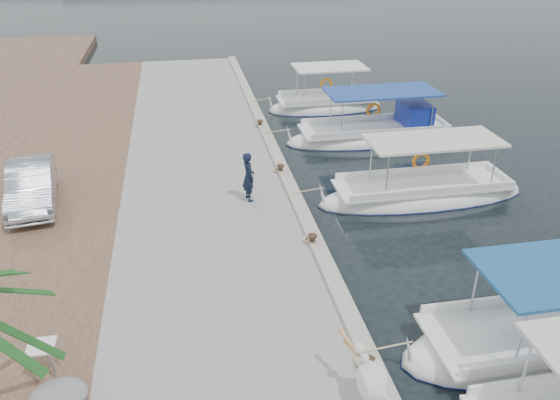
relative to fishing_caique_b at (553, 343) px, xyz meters
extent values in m
plane|color=black|center=(-4.32, 3.10, -0.12)|extent=(400.00, 400.00, 0.00)
cube|color=gray|center=(-7.32, 8.10, 0.13)|extent=(6.00, 40.00, 0.50)
cube|color=#A39F91|center=(-4.54, 8.10, 0.44)|extent=(0.44, 40.00, 0.12)
cube|color=brown|center=(-12.32, 8.10, 0.13)|extent=(4.00, 40.00, 0.50)
ellipsoid|color=white|center=(-0.01, 0.00, -0.07)|extent=(7.43, 2.49, 1.30)
ellipsoid|color=navy|center=(-0.01, 0.00, -0.09)|extent=(7.47, 2.54, 0.22)
cube|color=white|center=(-0.01, 0.00, 0.43)|extent=(6.09, 2.14, 0.08)
cylinder|color=silver|center=(-1.68, -0.93, 1.23)|extent=(0.05, 0.05, 1.60)
torus|color=orange|center=(0.29, 1.18, 0.88)|extent=(0.68, 0.12, 0.68)
ellipsoid|color=white|center=(0.07, 7.64, -0.07)|extent=(7.58, 2.14, 1.30)
ellipsoid|color=navy|center=(0.07, 7.64, -0.09)|extent=(7.62, 2.18, 0.22)
cube|color=white|center=(0.07, 7.64, 0.43)|extent=(6.22, 1.84, 0.08)
cube|color=silver|center=(0.26, 7.64, 2.07)|extent=(4.55, 1.97, 0.08)
cylinder|color=silver|center=(-1.64, 6.84, 1.23)|extent=(0.05, 0.05, 1.60)
torus|color=orange|center=(0.37, 8.66, 0.88)|extent=(0.68, 0.12, 0.68)
ellipsoid|color=white|center=(0.31, 13.44, -0.07)|extent=(8.06, 2.39, 1.30)
ellipsoid|color=navy|center=(0.31, 13.44, -0.09)|extent=(8.10, 2.44, 0.22)
cube|color=white|center=(0.31, 13.44, 0.43)|extent=(6.61, 2.05, 0.08)
cube|color=#1F439B|center=(0.51, 13.44, 2.07)|extent=(4.84, 2.20, 0.08)
cylinder|color=silver|center=(-1.50, 12.54, 1.23)|extent=(0.05, 0.05, 1.60)
torus|color=orange|center=(0.61, 14.57, 0.88)|extent=(0.68, 0.12, 0.68)
cube|color=navy|center=(2.12, 13.44, 0.98)|extent=(1.20, 1.67, 1.00)
ellipsoid|color=white|center=(-0.74, 18.01, -0.07)|extent=(5.97, 2.26, 1.30)
ellipsoid|color=navy|center=(-0.74, 18.01, -0.09)|extent=(6.00, 2.31, 0.22)
cube|color=white|center=(-0.74, 18.01, 0.43)|extent=(4.90, 1.95, 0.08)
cube|color=white|center=(-0.59, 18.01, 2.07)|extent=(3.58, 2.08, 0.08)
cylinder|color=silver|center=(-2.08, 17.16, 1.23)|extent=(0.05, 0.05, 1.60)
torus|color=orange|center=(-0.44, 19.09, 0.88)|extent=(0.68, 0.12, 0.68)
cylinder|color=black|center=(-4.67, -0.40, 0.53)|extent=(0.18, 0.18, 0.30)
cylinder|color=black|center=(-4.67, -0.40, 0.68)|extent=(0.28, 0.28, 0.05)
cylinder|color=black|center=(-4.67, 4.60, 0.53)|extent=(0.18, 0.18, 0.30)
cylinder|color=black|center=(-4.67, 4.60, 0.68)|extent=(0.28, 0.28, 0.05)
cylinder|color=black|center=(-4.67, 9.60, 0.53)|extent=(0.18, 0.18, 0.30)
cylinder|color=black|center=(-4.67, 9.60, 0.68)|extent=(0.28, 0.28, 0.05)
cylinder|color=black|center=(-4.67, 14.60, 0.53)|extent=(0.18, 0.18, 0.30)
cylinder|color=black|center=(-4.67, 14.60, 0.68)|extent=(0.28, 0.28, 0.05)
cylinder|color=tan|center=(-5.01, -1.23, 0.56)|extent=(0.06, 0.06, 0.36)
cylinder|color=tan|center=(-4.84, -1.17, 0.56)|extent=(0.06, 0.06, 0.36)
ellipsoid|color=white|center=(-4.92, -1.20, 0.96)|extent=(0.77, 0.98, 0.67)
cylinder|color=white|center=(-5.03, -0.91, 1.24)|extent=(0.24, 0.34, 0.36)
sphere|color=white|center=(-5.06, -0.81, 1.45)|extent=(0.22, 0.22, 0.22)
cone|color=#EAA566|center=(-5.18, -0.50, 1.34)|extent=(0.32, 0.65, 0.26)
imported|color=black|center=(-6.09, 7.75, 1.22)|extent=(0.52, 0.68, 1.68)
imported|color=#A3ADBB|center=(-13.09, 8.78, 1.03)|extent=(1.96, 4.14, 1.31)
ellipsoid|color=gray|center=(-10.86, -0.12, 0.58)|extent=(1.10, 0.90, 0.40)
cylinder|color=silver|center=(-11.46, 0.57, 0.73)|extent=(0.06, 0.06, 0.70)
cylinder|color=silver|center=(-11.06, 0.57, 0.73)|extent=(0.06, 0.06, 0.70)
cylinder|color=silver|center=(-11.46, 0.97, 0.73)|extent=(0.06, 0.06, 0.70)
cylinder|color=silver|center=(-11.06, 0.97, 0.73)|extent=(0.06, 0.06, 0.70)
cube|color=white|center=(-11.26, 0.77, 1.09)|extent=(0.55, 0.55, 0.03)
camera|label=1|loc=(-8.02, -8.37, 8.85)|focal=35.00mm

